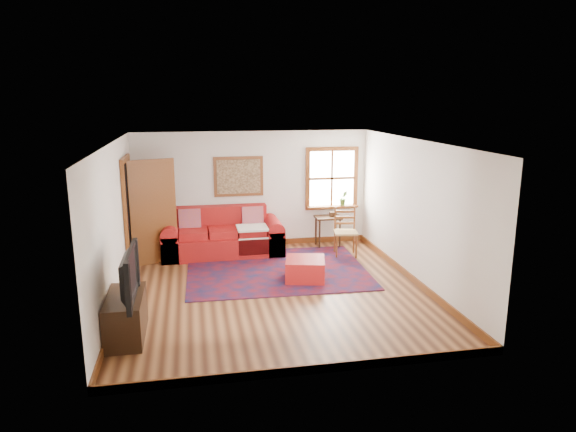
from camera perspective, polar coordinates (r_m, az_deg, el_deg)
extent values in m
plane|color=#472413|center=(8.77, -1.61, -8.27)|extent=(5.50, 5.50, 0.00)
cube|color=silver|center=(11.07, -3.95, 2.93)|extent=(5.00, 0.04, 2.50)
cube|color=silver|center=(5.81, 2.72, -6.47)|extent=(5.00, 0.04, 2.50)
cube|color=silver|center=(8.39, -18.77, -1.03)|extent=(0.04, 5.50, 2.50)
cube|color=silver|center=(9.13, 14.02, 0.39)|extent=(0.04, 5.50, 2.50)
cube|color=white|center=(8.20, -1.72, 8.23)|extent=(5.00, 5.50, 0.04)
cube|color=brown|center=(11.32, -3.84, -3.02)|extent=(5.00, 0.03, 0.12)
cube|color=brown|center=(8.74, -18.10, -8.62)|extent=(0.03, 5.50, 0.12)
cube|color=brown|center=(9.45, 13.54, -6.67)|extent=(0.03, 5.50, 0.12)
cube|color=white|center=(11.36, 4.87, 4.20)|extent=(1.00, 0.02, 1.20)
cube|color=brown|center=(11.27, 4.95, 7.43)|extent=(1.18, 0.06, 0.09)
cube|color=brown|center=(11.46, 4.82, 1.01)|extent=(1.18, 0.06, 0.09)
cube|color=brown|center=(11.21, 2.20, 4.12)|extent=(0.09, 0.06, 1.20)
cube|color=brown|center=(11.50, 7.51, 4.25)|extent=(0.09, 0.06, 1.20)
cube|color=brown|center=(11.35, 4.89, 4.19)|extent=(1.00, 0.04, 0.05)
cube|color=brown|center=(11.39, 4.92, 1.06)|extent=(1.15, 0.20, 0.04)
imported|color=#375E21|center=(11.41, 6.18, 1.99)|extent=(0.18, 0.15, 0.33)
cube|color=black|center=(9.98, -17.43, -0.08)|extent=(0.02, 0.90, 2.05)
cube|color=brown|center=(9.50, -17.57, -0.74)|extent=(0.06, 0.09, 2.05)
cube|color=brown|center=(10.46, -16.98, 0.53)|extent=(0.06, 0.09, 2.05)
cube|color=brown|center=(9.80, -17.68, 6.03)|extent=(0.06, 1.08, 0.09)
cube|color=brown|center=(10.23, -14.73, 0.40)|extent=(0.86, 0.35, 2.05)
cube|color=silver|center=(10.20, -14.77, 0.96)|extent=(0.56, 0.22, 1.33)
cube|color=brown|center=(10.96, -5.51, 4.40)|extent=(1.05, 0.04, 0.85)
cube|color=tan|center=(10.94, -5.50, 4.37)|extent=(0.92, 0.03, 0.72)
cube|color=#5E0D16|center=(9.74, -1.26, -6.01)|extent=(3.40, 2.75, 0.02)
cube|color=#A31515|center=(10.72, -7.24, -3.16)|extent=(2.46, 1.02, 0.43)
cube|color=#A31515|center=(10.96, -7.44, -0.21)|extent=(1.91, 0.28, 0.53)
cube|color=#A31515|center=(10.70, -12.92, -3.13)|extent=(0.34, 1.02, 0.53)
cube|color=#A31515|center=(10.82, -1.64, -2.62)|extent=(0.34, 1.02, 0.53)
cube|color=#CB691C|center=(10.76, -10.86, -0.41)|extent=(0.45, 0.22, 0.47)
cube|color=#CB691C|center=(10.83, -3.94, -0.11)|extent=(0.45, 0.22, 0.47)
cube|color=silver|center=(10.49, -4.00, -1.31)|extent=(0.62, 0.56, 0.04)
cube|color=#A31515|center=(9.20, 1.92, -5.95)|extent=(0.82, 0.82, 0.39)
cube|color=black|center=(11.16, 4.47, -0.16)|extent=(0.55, 0.41, 0.04)
cylinder|color=black|center=(11.03, 3.53, -2.09)|extent=(0.04, 0.04, 0.62)
cylinder|color=black|center=(11.15, 5.78, -1.97)|extent=(0.04, 0.04, 0.62)
cylinder|color=black|center=(11.34, 3.12, -1.66)|extent=(0.04, 0.04, 0.62)
cylinder|color=black|center=(11.46, 5.31, -1.54)|extent=(0.04, 0.04, 0.62)
cube|color=tan|center=(10.57, 6.42, -1.81)|extent=(0.53, 0.51, 0.04)
cylinder|color=brown|center=(10.43, 5.42, -3.45)|extent=(0.04, 0.04, 0.47)
cylinder|color=brown|center=(10.48, 7.60, -3.43)|extent=(0.04, 0.04, 0.47)
cylinder|color=brown|center=(10.72, 5.24, -1.56)|extent=(0.04, 0.04, 0.99)
cylinder|color=brown|center=(10.77, 7.35, -1.55)|extent=(0.04, 0.04, 0.99)
cube|color=brown|center=(10.68, 6.33, -0.15)|extent=(0.40, 0.10, 0.30)
cube|color=black|center=(7.41, -17.57, -10.59)|extent=(0.48, 1.07, 0.59)
imported|color=black|center=(7.05, -17.89, -6.28)|extent=(0.15, 1.18, 0.68)
cylinder|color=silver|center=(7.59, -17.10, -6.85)|extent=(0.12, 0.12, 0.18)
cylinder|color=#FFA53F|center=(7.60, -17.09, -7.06)|extent=(0.07, 0.07, 0.12)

